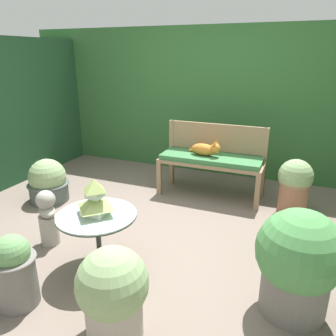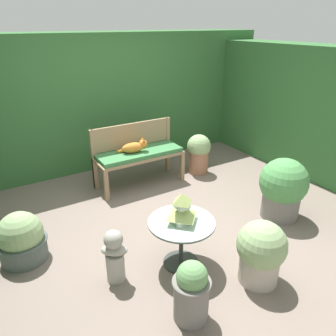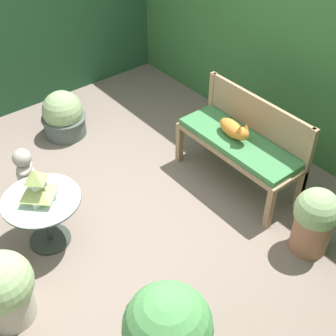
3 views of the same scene
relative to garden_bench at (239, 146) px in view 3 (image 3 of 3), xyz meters
The scene contains 13 objects.
ground 1.24m from the garden_bench, 98.79° to the right, with size 30.00×30.00×0.00m, color #75665B.
foliage_hedge_back 1.52m from the garden_bench, 97.31° to the left, with size 6.40×0.98×2.18m, color #336633.
foliage_hedge_left 3.21m from the garden_bench, 162.98° to the right, with size 0.70×3.62×2.01m, color #234C2D.
garden_bench is the anchor object (origin of this frame).
bench_backrest 0.30m from the garden_bench, 90.00° to the left, with size 1.33×0.06×0.92m.
cat 0.18m from the garden_bench, behind, with size 0.44×0.22×0.22m.
patio_table 1.93m from the garden_bench, 104.36° to the right, with size 0.67×0.67×0.52m.
pagoda_birdhouse 1.94m from the garden_bench, 104.36° to the right, with size 0.26×0.26×0.31m.
garden_bust 2.09m from the garden_bench, 123.53° to the right, with size 0.29×0.27×0.56m.
potted_plant_hedge_corner 2.47m from the garden_bench, 89.32° to the right, with size 0.47×0.47×0.65m.
potted_plant_bench_left 1.04m from the garden_bench, ahead, with size 0.39×0.39×0.66m.
potted_plant_bench_right 2.10m from the garden_bench, 57.97° to the right, with size 0.60×0.60×0.80m.
potted_plant_patio_mid 2.10m from the garden_bench, 153.25° to the right, with size 0.52×0.52×0.55m.
Camera 3 is at (2.59, -1.68, 3.23)m, focal length 50.00 mm.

